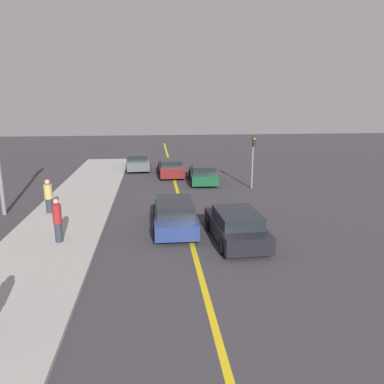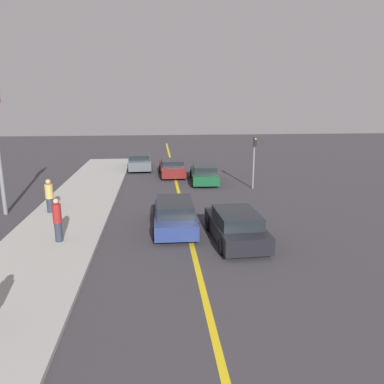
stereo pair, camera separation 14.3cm
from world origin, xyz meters
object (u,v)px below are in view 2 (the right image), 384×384
car_parked_left_lot (172,168)px  car_near_right_lane (236,226)px  car_oncoming_far (140,161)px  pedestrian_far_standing (49,196)px  car_far_distant (204,173)px  traffic_light (254,157)px  pedestrian_mid_group (57,220)px  car_ahead_center (174,214)px

car_parked_left_lot → car_near_right_lane: bearing=-83.2°
car_oncoming_far → pedestrian_far_standing: (-3.93, -12.51, 0.34)m
car_far_distant → pedestrian_far_standing: 11.12m
car_far_distant → traffic_light: 4.02m
car_far_distant → car_near_right_lane: bearing=-87.6°
car_near_right_lane → pedestrian_far_standing: bearing=150.3°
car_far_distant → traffic_light: bearing=-35.8°
car_oncoming_far → pedestrian_mid_group: 16.82m
car_far_distant → pedestrian_far_standing: bearing=-138.0°
pedestrian_mid_group → car_parked_left_lot: bearing=69.4°
car_far_distant → pedestrian_mid_group: size_ratio=2.61×
pedestrian_far_standing → pedestrian_mid_group: bearing=-71.1°
car_ahead_center → pedestrian_far_standing: bearing=157.8°
car_ahead_center → car_oncoming_far: (-2.17, 15.04, -0.00)m
traffic_light → car_oncoming_far: bearing=134.1°
car_near_right_lane → car_oncoming_far: same height
car_far_distant → traffic_light: (2.90, -2.34, 1.51)m
car_oncoming_far → car_ahead_center: bearing=-84.4°
car_parked_left_lot → traffic_light: bearing=-44.6°
car_ahead_center → traffic_light: 9.13m
car_near_right_lane → pedestrian_mid_group: 7.11m
car_oncoming_far → pedestrian_mid_group: (-2.51, -16.63, 0.39)m
car_oncoming_far → traffic_light: traffic_light is taller
car_near_right_lane → car_far_distant: bearing=86.7°
car_ahead_center → car_near_right_lane: bearing=-36.4°
car_near_right_lane → pedestrian_far_standing: 9.56m
car_ahead_center → traffic_light: traffic_light is taller
car_oncoming_far → car_parked_left_lot: bearing=-53.4°
car_parked_left_lot → traffic_light: traffic_light is taller
car_far_distant → car_ahead_center: bearing=-101.9°
car_ahead_center → car_far_distant: size_ratio=1.02×
car_oncoming_far → pedestrian_mid_group: size_ratio=2.68×
car_oncoming_far → traffic_light: size_ratio=1.41×
car_parked_left_lot → car_oncoming_far: 4.06m
car_ahead_center → pedestrian_mid_group: size_ratio=2.66×
car_near_right_lane → car_oncoming_far: 17.46m
car_parked_left_lot → pedestrian_far_standing: (-6.49, -9.36, 0.37)m
car_ahead_center → traffic_light: size_ratio=1.39×
car_far_distant → car_parked_left_lot: (-2.15, 2.38, 0.02)m
car_parked_left_lot → pedestrian_mid_group: size_ratio=2.33×
car_far_distant → car_oncoming_far: bearing=133.6°
car_far_distant → pedestrian_mid_group: (-7.23, -11.11, 0.43)m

